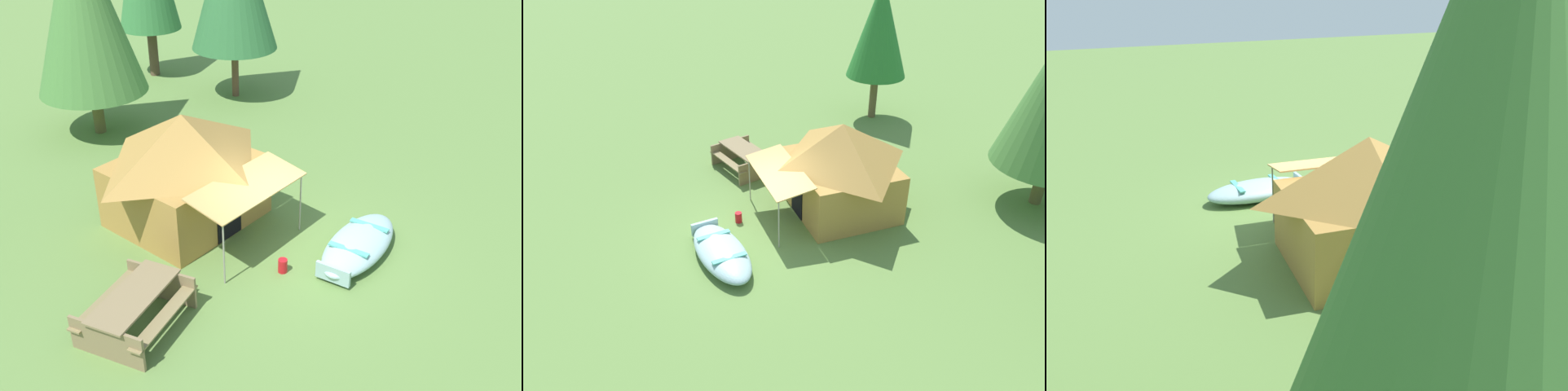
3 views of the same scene
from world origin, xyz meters
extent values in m
plane|color=#5C7D3C|center=(0.00, 0.00, 0.00)|extent=(80.00, 80.00, 0.00)
ellipsoid|color=#97B9BD|center=(0.63, -1.24, 0.24)|extent=(2.70, 1.18, 0.48)
ellipsoid|color=#354042|center=(0.63, -1.24, 0.28)|extent=(2.49, 1.04, 0.17)
cube|color=#4EAC9E|center=(1.17, -1.24, 0.44)|extent=(0.15, 0.88, 0.04)
cube|color=#4EAC9E|center=(0.10, -1.24, 0.44)|extent=(0.15, 0.88, 0.04)
cube|color=#97B9BD|center=(-0.61, -1.23, 0.26)|extent=(0.09, 0.74, 0.36)
cube|color=#A77A39|center=(-0.14, 2.77, 0.74)|extent=(3.36, 3.01, 1.49)
pyramid|color=#A77A39|center=(-0.14, 2.77, 2.06)|extent=(3.62, 3.25, 1.15)
cube|color=black|center=(-0.31, 1.46, 0.63)|extent=(0.76, 0.13, 1.19)
cube|color=tan|center=(-0.39, 0.92, 1.54)|extent=(2.85, 1.44, 0.22)
cylinder|color=gray|center=(0.82, 0.29, 0.71)|extent=(0.04, 0.04, 1.41)
cylinder|color=gray|center=(-1.71, 0.63, 0.71)|extent=(0.04, 0.04, 1.41)
cube|color=olive|center=(-3.59, 1.28, 0.73)|extent=(2.05, 1.05, 0.04)
cube|color=olive|center=(-3.50, 0.67, 0.46)|extent=(1.97, 0.53, 0.04)
cube|color=olive|center=(-3.67, 1.89, 0.46)|extent=(1.97, 0.53, 0.04)
cube|color=olive|center=(-4.46, 1.16, 0.35)|extent=(0.27, 1.48, 0.71)
cube|color=olive|center=(-2.72, 1.40, 0.35)|extent=(0.27, 1.48, 0.71)
cube|color=#29826A|center=(-0.44, 1.87, 0.19)|extent=(0.45, 0.34, 0.39)
cylinder|color=red|center=(-0.77, -0.17, 0.15)|extent=(0.27, 0.27, 0.30)
cylinder|color=#503C2C|center=(7.40, 10.15, 0.89)|extent=(0.36, 0.36, 1.79)
cylinder|color=brown|center=(2.42, 8.12, 0.67)|extent=(0.34, 0.34, 1.34)
cone|color=#447736|center=(2.42, 8.12, 3.83)|extent=(3.18, 3.18, 5.00)
cylinder|color=brown|center=(7.17, 6.29, 0.86)|extent=(0.24, 0.24, 1.72)
camera|label=1|loc=(-9.54, -5.05, 7.68)|focal=41.66mm
camera|label=2|loc=(10.67, -4.76, 8.32)|focal=36.00mm
camera|label=3|loc=(4.85, 10.35, 5.22)|focal=34.60mm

